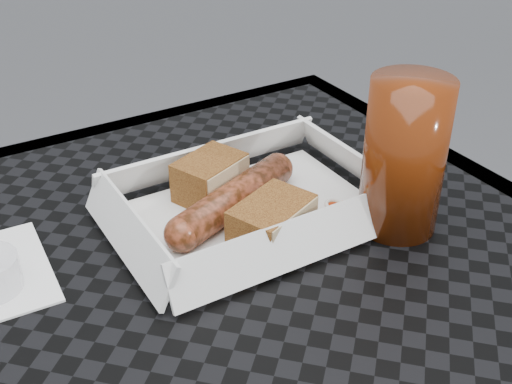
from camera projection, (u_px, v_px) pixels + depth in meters
food_tray at (250, 213)px, 0.59m from camera, size 0.22×0.15×0.00m
bratwurst at (233, 199)px, 0.58m from camera, size 0.16×0.08×0.03m
bread_near at (210, 178)px, 0.61m from camera, size 0.08×0.07×0.04m
bread_far at (272, 221)px, 0.55m from camera, size 0.08×0.07×0.04m
veg_garnish at (339, 219)px, 0.58m from camera, size 0.03×0.03×0.00m
drink_glass at (404, 157)px, 0.54m from camera, size 0.07×0.07×0.14m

